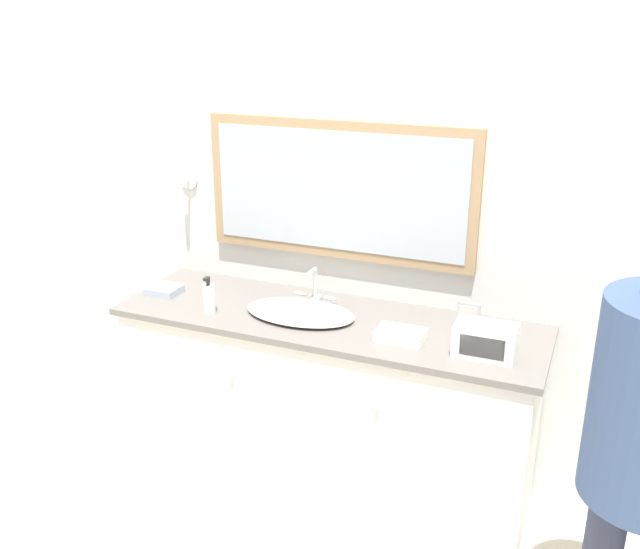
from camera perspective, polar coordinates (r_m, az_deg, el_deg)
ground_plane at (r=3.45m, az=-1.45°, el=-19.51°), size 14.00×14.00×0.00m
wall_back at (r=3.36m, az=2.69°, el=4.27°), size 8.00×0.18×2.55m
vanity_counter at (r=3.41m, az=0.57°, el=-10.52°), size 1.93×0.60×0.92m
sink_basin at (r=3.21m, az=-1.55°, el=-2.96°), size 0.51×0.36×0.18m
soap_bottle at (r=3.25m, az=-8.87°, el=-1.88°), size 0.05×0.06×0.18m
appliance_box at (r=2.91m, az=13.08°, el=-5.14°), size 0.24×0.15×0.13m
picture_frame at (r=3.15m, az=11.78°, el=-3.16°), size 0.10×0.01×0.11m
hand_towel_near_sink at (r=3.00m, az=6.45°, el=-4.81°), size 0.20×0.13×0.04m
hand_towel_far_corner at (r=3.53m, az=-12.35°, el=-1.21°), size 0.15×0.13×0.04m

